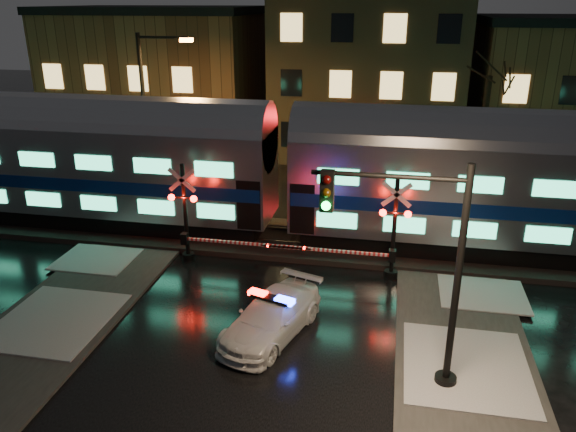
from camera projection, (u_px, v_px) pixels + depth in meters
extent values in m
plane|color=black|center=(269.00, 298.00, 20.03)|extent=(120.00, 120.00, 0.00)
cube|color=black|center=(294.00, 240.00, 24.56)|extent=(90.00, 4.20, 0.24)
cube|color=brown|center=(161.00, 79.00, 40.86)|extent=(14.00, 10.00, 9.00)
cube|color=brown|center=(370.00, 65.00, 38.18)|extent=(12.00, 11.00, 11.50)
cube|color=brown|center=(572.00, 94.00, 35.95)|extent=(12.00, 10.00, 8.50)
cube|color=black|center=(16.00, 208.00, 26.78)|extent=(24.00, 2.40, 0.80)
cube|color=#B7BAC1|center=(8.00, 161.00, 25.95)|extent=(25.00, 3.05, 3.80)
cube|color=navy|center=(9.00, 170.00, 26.10)|extent=(24.75, 3.09, 0.55)
cylinder|color=#B7BAC1|center=(1.00, 125.00, 25.34)|extent=(25.00, 3.05, 3.05)
imported|color=silver|center=(271.00, 317.00, 17.60)|extent=(3.05, 4.75, 1.28)
cube|color=black|center=(271.00, 298.00, 17.35)|extent=(1.38, 0.73, 0.09)
cube|color=#FF0C05|center=(258.00, 293.00, 17.55)|extent=(0.65, 0.46, 0.15)
cube|color=#1426FF|center=(285.00, 301.00, 17.12)|extent=(0.65, 0.46, 0.15)
cylinder|color=black|center=(391.00, 274.00, 21.41)|extent=(0.50, 0.50, 0.30)
cylinder|color=black|center=(394.00, 229.00, 20.74)|extent=(0.16, 0.16, 4.00)
sphere|color=#FF0C05|center=(383.00, 213.00, 20.41)|extent=(0.26, 0.26, 0.26)
sphere|color=#FF0C05|center=(408.00, 214.00, 20.25)|extent=(0.26, 0.26, 0.26)
cube|color=white|center=(326.00, 250.00, 21.31)|extent=(5.00, 0.10, 0.10)
cube|color=black|center=(392.00, 256.00, 20.86)|extent=(0.25, 0.30, 0.45)
cylinder|color=black|center=(188.00, 257.00, 22.87)|extent=(0.51, 0.51, 0.30)
cylinder|color=black|center=(185.00, 214.00, 22.19)|extent=(0.16, 0.16, 4.07)
sphere|color=#FF0C05|center=(171.00, 197.00, 21.85)|extent=(0.26, 0.26, 0.26)
sphere|color=#FF0C05|center=(194.00, 199.00, 21.68)|extent=(0.26, 0.26, 0.26)
cube|color=white|center=(246.00, 243.00, 21.85)|extent=(5.08, 0.10, 0.10)
cube|color=black|center=(185.00, 238.00, 22.31)|extent=(0.25, 0.30, 0.45)
cylinder|color=black|center=(445.00, 381.00, 15.42)|extent=(0.59, 0.59, 0.32)
cylinder|color=black|center=(457.00, 283.00, 14.33)|extent=(0.19, 0.19, 6.35)
cylinder|color=black|center=(389.00, 176.00, 13.67)|extent=(3.81, 0.13, 0.13)
cube|color=black|center=(327.00, 191.00, 13.96)|extent=(0.34, 0.30, 1.06)
sphere|color=#0CFF3F|center=(326.00, 206.00, 13.93)|extent=(0.23, 0.23, 0.23)
cylinder|color=black|center=(146.00, 121.00, 28.22)|extent=(0.21, 0.21, 8.48)
cylinder|color=black|center=(163.00, 37.00, 26.54)|extent=(2.54, 0.13, 0.13)
cube|color=orange|center=(186.00, 40.00, 26.37)|extent=(0.58, 0.30, 0.19)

